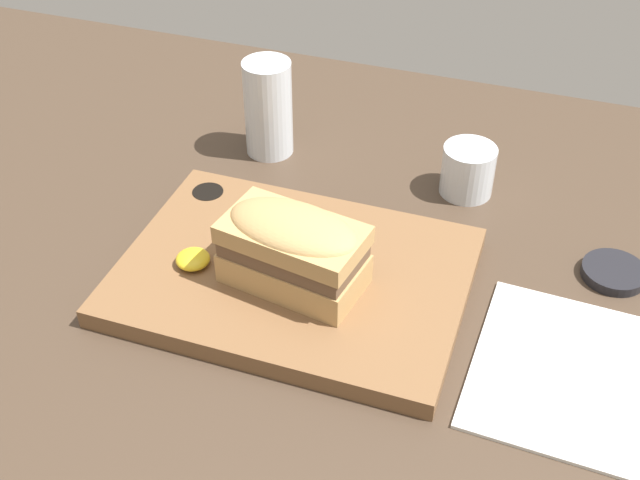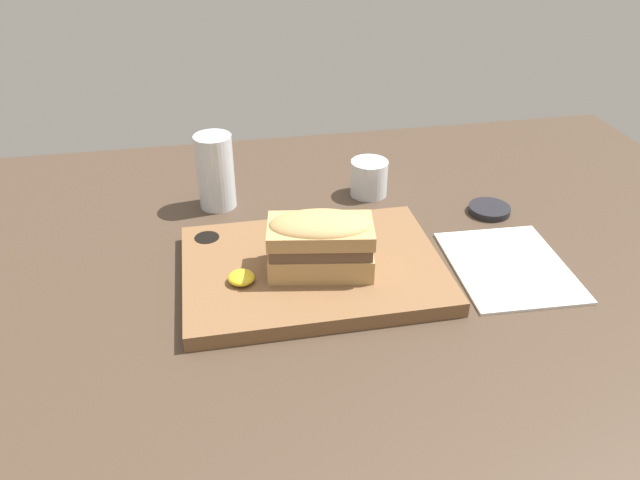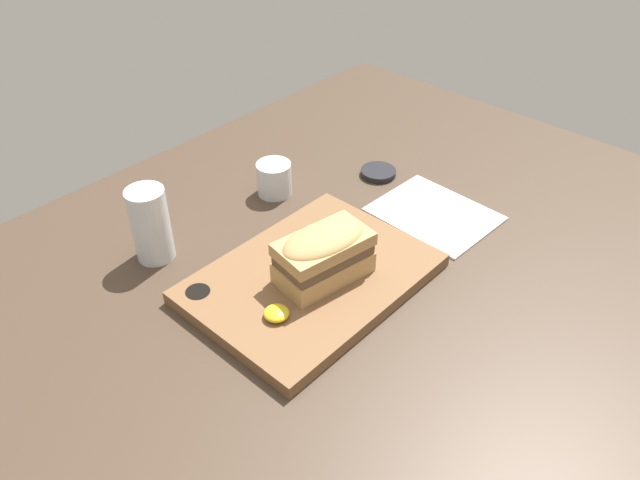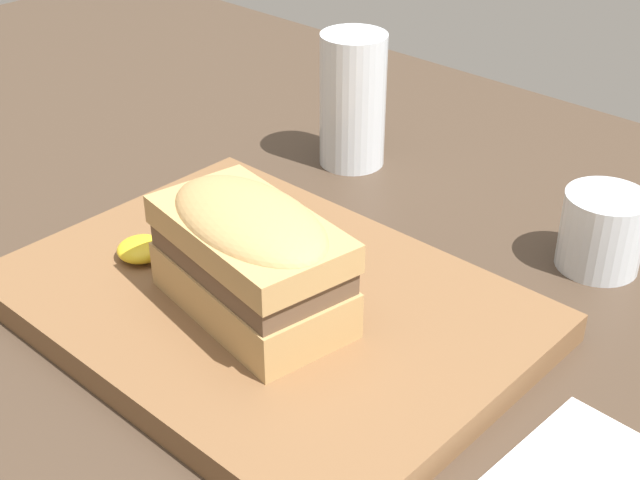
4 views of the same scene
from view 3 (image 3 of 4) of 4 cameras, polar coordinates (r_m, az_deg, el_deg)
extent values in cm
cube|color=#423326|center=(90.48, -0.48, -7.11)|extent=(154.22, 108.33, 2.00)
cube|color=brown|center=(93.63, -0.79, -3.53)|extent=(35.25, 25.67, 2.14)
cylinder|color=black|center=(91.88, -11.08, -4.87)|extent=(3.59, 3.59, 1.07)
cube|color=tan|center=(91.34, 0.32, -2.52)|extent=(14.85, 9.78, 3.31)
cube|color=brown|center=(89.76, 0.33, -1.31)|extent=(14.25, 9.39, 1.66)
cube|color=tan|center=(88.63, 0.33, -0.39)|extent=(14.85, 9.78, 1.98)
ellipsoid|color=tan|center=(88.12, 0.34, 0.03)|extent=(14.55, 9.59, 2.98)
ellipsoid|color=gold|center=(85.83, -4.01, -6.69)|extent=(3.54, 3.54, 1.42)
cylinder|color=silver|center=(99.18, -15.23, 1.37)|extent=(6.01, 6.01, 12.33)
cylinder|color=silver|center=(101.03, -14.94, -0.08)|extent=(5.29, 5.29, 5.55)
cylinder|color=silver|center=(112.87, -4.21, 5.61)|extent=(6.28, 6.28, 6.08)
cylinder|color=#470A14|center=(113.40, -4.19, 5.18)|extent=(5.65, 5.65, 3.68)
cube|color=white|center=(110.13, 10.40, 2.36)|extent=(16.62, 20.37, 0.40)
cylinder|color=black|center=(119.68, 5.35, 6.17)|extent=(6.69, 6.69, 1.12)
camera|label=1|loc=(0.74, 53.23, 19.34)|focal=45.00mm
camera|label=2|loc=(0.46, 65.50, -1.82)|focal=35.00mm
camera|label=4|loc=(0.93, 33.41, 15.79)|focal=50.00mm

